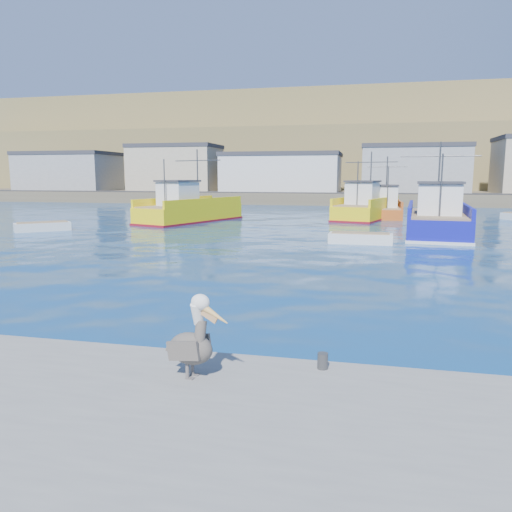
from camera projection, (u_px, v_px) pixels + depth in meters
The scene contains 10 objects.
ground at pixel (221, 329), 13.27m from camera, with size 260.00×260.00×0.00m, color navy.
dock_bollards at pixel (200, 351), 9.77m from camera, with size 36.20×0.20×0.30m.
far_shore at pixel (355, 155), 117.00m from camera, with size 200.00×81.00×24.00m.
trawler_yellow_a at pixel (188, 210), 44.49m from camera, with size 7.24×11.85×6.51m.
trawler_yellow_b at pixel (366, 208), 47.51m from camera, with size 6.48×11.35×6.45m.
trawler_blue at pixel (437, 220), 34.40m from camera, with size 5.36×11.47×6.50m.
boat_orange at pixel (386, 208), 48.84m from camera, with size 3.88×7.43×5.96m.
skiff_left at pixel (43, 227), 37.09m from camera, with size 3.76×3.60×0.84m.
skiff_mid at pixel (360, 239), 30.18m from camera, with size 3.84×1.48×0.82m.
pelican at pixel (193, 342), 8.78m from camera, with size 1.24×0.63×1.53m.
Camera 1 is at (3.75, -12.27, 4.04)m, focal length 35.00 mm.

